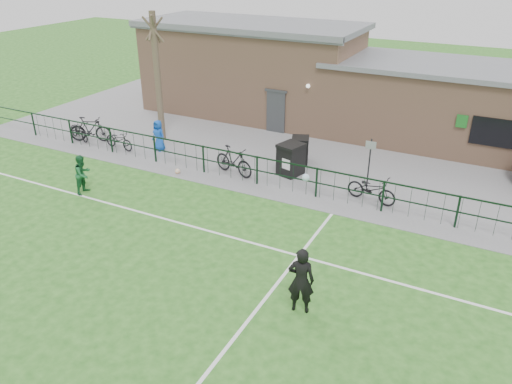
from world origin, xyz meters
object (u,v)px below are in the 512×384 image
at_px(bicycle_b, 90,129).
at_px(spectator_child, 159,135).
at_px(wheelie_bin_right, 291,160).
at_px(bicycle_c, 119,140).
at_px(bicycle_d, 234,161).
at_px(bare_tree, 158,78).
at_px(wheelie_bin_left, 300,151).
at_px(sign_post, 369,163).
at_px(bicycle_a, 79,130).
at_px(bicycle_e, 372,189).
at_px(outfield_player, 83,174).
at_px(ball_ground, 178,171).

distance_m(bicycle_b, spectator_child, 3.70).
height_order(wheelie_bin_right, bicycle_c, wheelie_bin_right).
bearing_deg(bicycle_d, spectator_child, 93.95).
relative_size(bare_tree, spectator_child, 4.17).
relative_size(wheelie_bin_left, bicycle_c, 0.63).
xyz_separation_m(sign_post, spectator_child, (-9.69, -0.51, -0.28)).
bearing_deg(bicycle_c, wheelie_bin_right, -76.79).
distance_m(bicycle_c, bicycle_d, 6.19).
bearing_deg(bicycle_a, bicycle_c, -72.00).
relative_size(bare_tree, wheelie_bin_right, 4.82).
height_order(bicycle_a, bicycle_e, bicycle_e).
xyz_separation_m(bare_tree, sign_post, (10.48, -0.78, -1.98)).
bearing_deg(bicycle_e, wheelie_bin_right, 85.76).
xyz_separation_m(bicycle_c, outfield_player, (1.91, -4.15, 0.30)).
height_order(bicycle_d, ball_ground, bicycle_d).
bearing_deg(bare_tree, bicycle_c, -115.49).
bearing_deg(outfield_player, bicycle_d, -51.05).
relative_size(sign_post, bicycle_d, 1.00).
relative_size(bicycle_a, bicycle_d, 0.88).
distance_m(wheelie_bin_left, bicycle_d, 3.13).
bearing_deg(bicycle_d, bicycle_b, 102.65).
distance_m(bare_tree, bicycle_b, 4.15).
height_order(sign_post, ball_ground, sign_post).
bearing_deg(ball_ground, bicycle_b, 168.17).
distance_m(bare_tree, spectator_child, 2.72).
relative_size(bicycle_b, bicycle_d, 1.02).
height_order(bicycle_e, ball_ground, bicycle_e).
distance_m(bicycle_c, bicycle_e, 11.91).
relative_size(bicycle_c, ball_ground, 7.48).
relative_size(wheelie_bin_left, bicycle_a, 0.60).
height_order(sign_post, outfield_player, sign_post).
relative_size(bicycle_a, bicycle_c, 1.05).
height_order(bicycle_c, spectator_child, spectator_child).
bearing_deg(wheelie_bin_right, ball_ground, -138.18).
bearing_deg(bare_tree, bicycle_b, -146.77).
bearing_deg(ball_ground, wheelie_bin_right, 26.40).
bearing_deg(outfield_player, sign_post, -65.10).
xyz_separation_m(bicycle_c, bicycle_e, (11.91, 0.10, 0.06)).
distance_m(spectator_child, ball_ground, 2.99).
bearing_deg(spectator_child, wheelie_bin_left, 23.56).
relative_size(sign_post, outfield_player, 1.31).
relative_size(outfield_player, ball_ground, 6.80).
bearing_deg(wheelie_bin_left, outfield_player, -153.71).
xyz_separation_m(bicycle_b, ball_ground, (5.94, -1.24, -0.52)).
height_order(outfield_player, ball_ground, outfield_player).
relative_size(wheelie_bin_left, bicycle_d, 0.53).
xyz_separation_m(bare_tree, wheelie_bin_left, (7.15, 0.36, -2.45)).
height_order(sign_post, bicycle_a, sign_post).
distance_m(bare_tree, bicycle_a, 4.77).
relative_size(bare_tree, ball_ground, 26.76).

